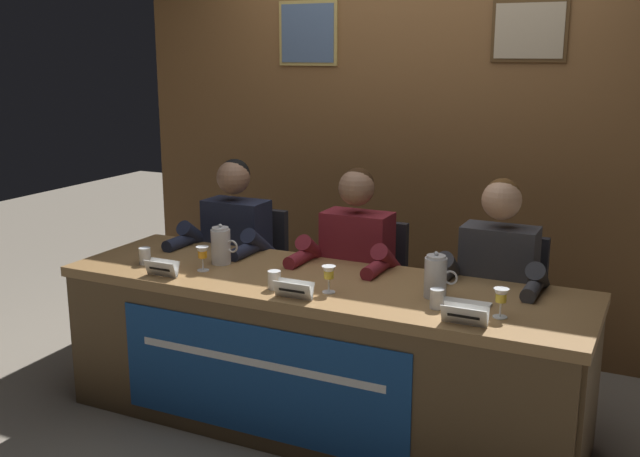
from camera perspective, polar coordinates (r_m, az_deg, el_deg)
The scene contains 21 objects.
ground_plane at distance 3.86m, azimuth 0.00°, elevation -14.52°, with size 12.00×12.00×0.00m, color gray.
wall_back_panelled at distance 4.64m, azimuth 7.07°, elevation 7.09°, with size 3.75×0.14×2.60m.
conference_table at distance 3.57m, azimuth -0.78°, elevation -8.14°, with size 2.55×0.78×0.75m.
chair_left at distance 4.49m, azimuth -5.49°, elevation -4.49°, with size 0.44×0.45×0.89m.
panelist_left at distance 4.25m, azimuth -6.96°, elevation -1.68°, with size 0.51×0.48×1.22m.
nameplate_left at distance 3.69m, azimuth -12.01°, elevation -2.99°, with size 0.17×0.06×0.08m.
juice_glass_left at distance 3.73m, azimuth -8.99°, elevation -1.94°, with size 0.06×0.06×0.12m.
water_cup_left at distance 3.92m, azimuth -13.27°, elevation -2.12°, with size 0.06×0.06×0.08m.
chair_center at distance 4.17m, azimuth 3.44°, elevation -5.89°, with size 0.44×0.45×0.89m.
panelist_center at distance 3.91m, azimuth 2.38°, elevation -2.94°, with size 0.51×0.48×1.22m.
nameplate_center at distance 3.29m, azimuth -2.03°, elevation -4.70°, with size 0.18×0.06×0.08m.
juice_glass_center at distance 3.35m, azimuth 0.68°, elevation -3.52°, with size 0.06×0.06×0.12m.
water_cup_center at distance 3.43m, azimuth -3.53°, elevation -4.02°, with size 0.06×0.06×0.08m.
chair_right at distance 3.96m, azimuth 13.63°, elevation -7.31°, with size 0.44×0.45×0.89m.
panelist_right at distance 3.69m, azimuth 13.19°, elevation -4.30°, with size 0.51×0.48×1.22m.
nameplate_right at distance 3.04m, azimuth 11.03°, elevation -6.53°, with size 0.19×0.06×0.08m.
juice_glass_right at distance 3.13m, azimuth 13.70°, elevation -5.15°, with size 0.06×0.06×0.12m.
water_cup_right at distance 3.21m, azimuth 8.94°, elevation -5.41°, with size 0.06×0.06×0.08m.
water_pitcher_left_side at distance 3.84m, azimuth -7.59°, elevation -1.32°, with size 0.15×0.10×0.21m.
water_pitcher_right_side at distance 3.33m, azimuth 8.86°, elevation -3.66°, with size 0.15×0.10×0.21m.
document_stack_right at distance 3.25m, azimuth 10.98°, elevation -5.83°, with size 0.21×0.15×0.01m.
Camera 1 is at (1.48, -3.07, 1.81)m, focal length 41.76 mm.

